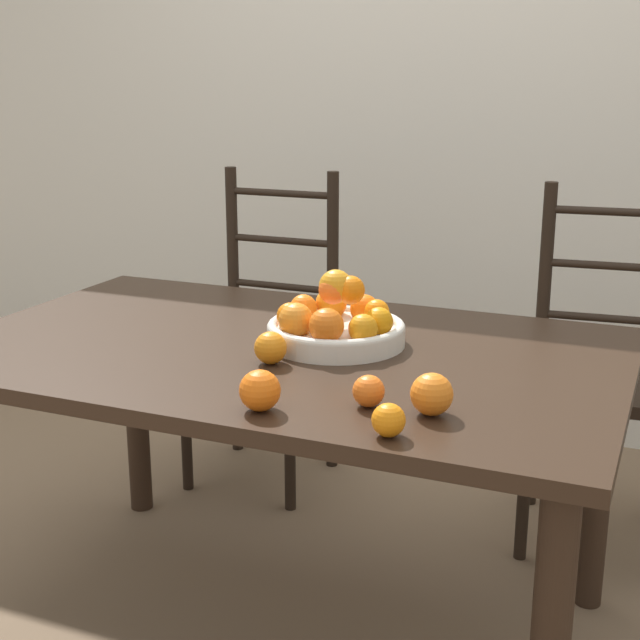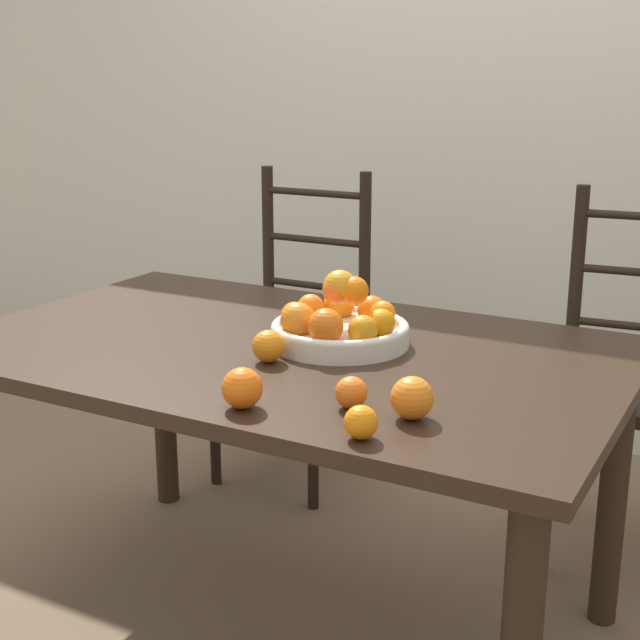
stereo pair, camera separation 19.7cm
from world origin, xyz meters
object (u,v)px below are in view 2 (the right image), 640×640
(chair_left, at_px, (296,338))
(orange_loose_3, at_px, (268,346))
(fruit_bowl, at_px, (339,324))
(orange_loose_1, at_px, (351,392))
(orange_loose_0, at_px, (361,422))
(orange_loose_2, at_px, (412,398))
(chair_right, at_px, (631,391))
(orange_loose_4, at_px, (242,388))

(chair_left, bearing_deg, orange_loose_3, -63.21)
(fruit_bowl, relative_size, orange_loose_1, 5.21)
(orange_loose_1, distance_m, orange_loose_3, 0.33)
(orange_loose_0, bearing_deg, chair_left, 124.61)
(fruit_bowl, xyz_separation_m, orange_loose_1, (0.21, -0.35, -0.02))
(orange_loose_1, xyz_separation_m, orange_loose_3, (-0.28, 0.16, 0.00))
(fruit_bowl, relative_size, chair_left, 0.31)
(orange_loose_1, height_order, orange_loose_2, orange_loose_2)
(chair_left, xyz_separation_m, chair_right, (1.10, -0.00, 0.00))
(orange_loose_2, xyz_separation_m, orange_loose_4, (-0.30, -0.10, -0.00))
(orange_loose_3, distance_m, chair_right, 1.16)
(orange_loose_1, height_order, chair_left, chair_left)
(fruit_bowl, xyz_separation_m, orange_loose_2, (0.33, -0.35, -0.01))
(fruit_bowl, distance_m, orange_loose_1, 0.41)
(chair_right, bearing_deg, orange_loose_1, -112.71)
(orange_loose_2, relative_size, chair_right, 0.08)
(orange_loose_0, distance_m, chair_right, 1.28)
(orange_loose_4, xyz_separation_m, chair_left, (-0.58, 1.19, -0.30))
(orange_loose_2, distance_m, chair_right, 1.15)
(fruit_bowl, height_order, orange_loose_2, fruit_bowl)
(orange_loose_0, bearing_deg, fruit_bowl, 121.32)
(orange_loose_0, relative_size, orange_loose_2, 0.75)
(fruit_bowl, relative_size, orange_loose_3, 4.49)
(chair_left, bearing_deg, orange_loose_4, -64.30)
(fruit_bowl, distance_m, orange_loose_0, 0.56)
(chair_right, bearing_deg, orange_loose_4, -119.06)
(fruit_bowl, height_order, orange_loose_0, fruit_bowl)
(orange_loose_1, relative_size, chair_left, 0.06)
(orange_loose_1, bearing_deg, chair_left, 124.74)
(fruit_bowl, relative_size, orange_loose_2, 4.02)
(orange_loose_2, xyz_separation_m, orange_loose_3, (-0.41, 0.16, -0.00))
(orange_loose_2, relative_size, orange_loose_4, 1.02)
(orange_loose_0, distance_m, orange_loose_2, 0.13)
(orange_loose_3, xyz_separation_m, orange_loose_4, (0.10, -0.26, 0.00))
(orange_loose_0, xyz_separation_m, orange_loose_1, (-0.08, 0.12, 0.00))
(fruit_bowl, xyz_separation_m, orange_loose_3, (-0.08, -0.19, -0.01))
(chair_left, bearing_deg, chair_right, -0.19)
(fruit_bowl, bearing_deg, orange_loose_2, -46.42)
(orange_loose_1, bearing_deg, orange_loose_3, 150.30)
(orange_loose_4, bearing_deg, orange_loose_0, -5.49)
(orange_loose_0, height_order, chair_left, chair_left)
(orange_loose_1, distance_m, orange_loose_2, 0.12)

